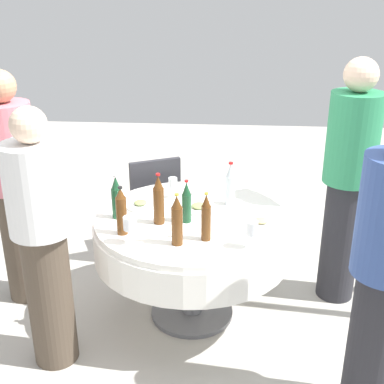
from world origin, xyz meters
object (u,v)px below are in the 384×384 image
wine_glass_south (252,229)px  person_front (14,186)px  wine_glass_mid (130,225)px  plate_rear (207,190)px  bottle_brown_east (159,200)px  bottle_dark_green_south (187,203)px  bottle_brown_right (177,221)px  bottle_brown_front (206,218)px  chair_right (152,198)px  wine_glass_right (173,184)px  person_south (43,239)px  bottle_clear_mid (230,185)px  person_east (348,180)px  bottle_dark_green_north (116,198)px  bottle_brown_near (121,212)px  plate_outer (140,205)px  plate_inner (261,223)px  dining_table (192,238)px  plate_west (199,208)px

wine_glass_south → person_front: bearing=71.6°
wine_glass_mid → plate_rear: wine_glass_mid is taller
bottle_brown_east → bottle_dark_green_south: (0.03, -0.17, -0.02)m
bottle_brown_right → bottle_brown_front: bearing=-67.7°
bottle_brown_front → chair_right: size_ratio=0.34×
bottle_dark_green_south → bottle_brown_right: bearing=174.6°
bottle_brown_east → wine_glass_right: size_ratio=2.23×
bottle_brown_right → person_south: 0.75m
bottle_clear_mid → wine_glass_right: size_ratio=2.03×
bottle_dark_green_south → person_east: size_ratio=0.16×
bottle_clear_mid → bottle_brown_right: size_ratio=0.96×
wine_glass_south → chair_right: bearing=32.3°
bottle_clear_mid → wine_glass_south: 0.61m
bottle_dark_green_north → bottle_brown_near: bearing=-160.6°
wine_glass_right → plate_outer: 0.27m
bottle_brown_near → bottle_clear_mid: bearing=-53.0°
plate_outer → plate_inner: bearing=-105.2°
bottle_dark_green_south → wine_glass_right: size_ratio=1.88×
person_south → chair_right: bearing=-49.9°
wine_glass_mid → person_east: (0.70, -1.34, 0.04)m
person_south → plate_rear: bearing=-75.3°
dining_table → bottle_clear_mid: 0.43m
bottle_dark_green_south → wine_glass_right: bottle_dark_green_south is taller
plate_outer → plate_west: (-0.02, -0.39, 0.00)m
dining_table → bottle_brown_front: bearing=-161.0°
bottle_brown_front → bottle_brown_east: (0.20, 0.30, 0.01)m
wine_glass_right → person_east: (0.02, -1.17, 0.05)m
bottle_dark_green_south → dining_table: bearing=-21.7°
bottle_dark_green_north → bottle_dark_green_south: (-0.02, -0.44, -0.01)m
person_front → wine_glass_mid: bearing=-113.7°
bottle_brown_right → plate_outer: bottle_brown_right is taller
bottle_brown_front → plate_west: (0.42, 0.07, -0.13)m
bottle_brown_front → plate_outer: bearing=46.3°
bottle_brown_east → wine_glass_south: bottle_brown_east is taller
chair_right → wine_glass_right: bearing=-91.1°
person_south → chair_right: person_south is taller
plate_outer → person_south: (-0.63, 0.43, 0.06)m
bottle_brown_right → person_front: size_ratio=0.19×
bottle_brown_right → wine_glass_right: (0.66, 0.10, -0.04)m
bottle_dark_green_north → chair_right: (0.84, -0.09, -0.36)m
bottle_dark_green_south → person_south: size_ratio=0.18×
bottle_clear_mid → chair_right: (0.58, 0.62, -0.36)m
wine_glass_mid → plate_west: wine_glass_mid is taller
bottle_dark_green_north → person_front: bearing=75.6°
wine_glass_mid → plate_west: bearing=-35.9°
bottle_dark_green_north → person_east: bearing=-76.3°
bottle_brown_front → bottle_brown_right: (-0.07, 0.16, 0.01)m
bottle_dark_green_north → wine_glass_south: (-0.33, -0.83, -0.02)m
person_front → wine_glass_right: bearing=-75.0°
bottle_brown_east → plate_outer: bottle_brown_east is taller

